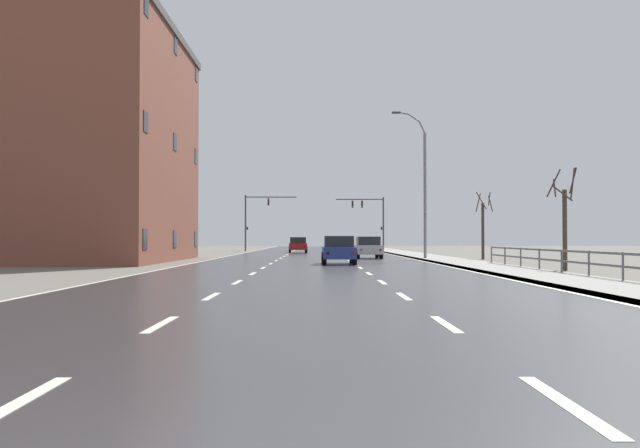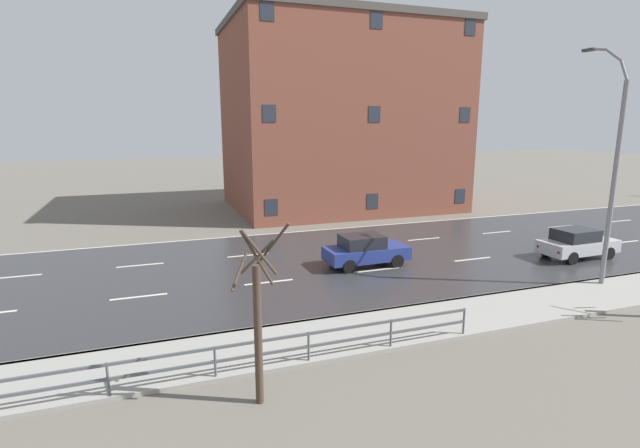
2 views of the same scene
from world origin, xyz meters
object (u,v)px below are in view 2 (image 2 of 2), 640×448
car_near_right (577,243)px  car_far_right (365,250)px  street_lamp_midground (612,171)px  brick_building (339,117)px

car_near_right → car_far_right: same height
car_near_right → car_far_right: size_ratio=1.01×
car_near_right → car_far_right: (-2.45, -10.99, 0.00)m
street_lamp_midground → brick_building: size_ratio=0.57×
street_lamp_midground → car_near_right: 6.04m
car_near_right → street_lamp_midground: bearing=-37.5°
car_far_right → brick_building: size_ratio=0.23×
street_lamp_midground → car_far_right: (-6.00, -8.41, -4.15)m
brick_building → car_near_right: bearing=16.5°
street_lamp_midground → car_far_right: 11.13m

